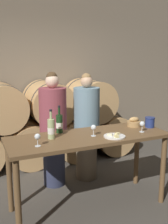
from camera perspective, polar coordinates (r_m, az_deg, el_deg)
The scene contains 14 objects.
ground_plane at distance 3.41m, azimuth 0.97°, elevation -19.78°, with size 10.00×10.00×0.00m, color #4C473F.
stone_wall_back at distance 5.03m, azimuth -9.82°, elevation 9.60°, with size 10.00×0.12×3.20m.
barrel_stack at distance 4.61m, azimuth -7.67°, elevation -2.56°, with size 3.06×0.91×1.39m.
tasting_table at distance 3.07m, azimuth 1.02°, elevation -7.23°, with size 1.88×0.67×0.90m.
person_left at distance 3.64m, azimuth -6.69°, elevation -3.91°, with size 0.37×0.37×1.60m.
person_right at distance 3.82m, azimuth 0.56°, elevation -3.36°, with size 0.37×0.37×1.57m.
wine_bottle_red at distance 3.13m, azimuth -5.38°, elevation -2.52°, with size 0.08×0.08×0.33m.
wine_bottle_white at distance 2.91m, azimuth -7.16°, elevation -3.63°, with size 0.08×0.08×0.33m.
blue_crock at distance 3.46m, azimuth 14.13°, elevation -2.09°, with size 0.13×0.13×0.13m.
bread_basket at distance 3.47m, azimuth 10.82°, elevation -2.28°, with size 0.18×0.18×0.12m.
cheese_plate at distance 2.99m, azimuth 6.65°, elevation -5.23°, with size 0.25×0.25×0.04m.
wine_glass_far_left at distance 2.69m, azimuth -10.09°, elevation -5.43°, with size 0.06×0.06×0.13m.
wine_glass_left at distance 2.99m, azimuth 2.08°, elevation -3.49°, with size 0.06×0.06×0.13m.
wine_glass_center at distance 3.22m, azimuth 12.56°, elevation -2.62°, with size 0.06×0.06×0.13m.
Camera 1 is at (-1.21, -2.63, 1.79)m, focal length 42.00 mm.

